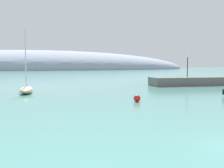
# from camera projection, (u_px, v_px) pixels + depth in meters

# --- Properties ---
(breakwater_rocks) EXTENTS (20.60, 7.59, 1.66)m
(breakwater_rocks) POSITION_uv_depth(u_px,v_px,m) (199.00, 81.00, 55.95)
(breakwater_rocks) COLOR #66605B
(breakwater_rocks) RESTS_ON ground
(distant_ridge) EXTENTS (257.23, 76.83, 30.56)m
(distant_ridge) POSITION_uv_depth(u_px,v_px,m) (42.00, 70.00, 218.48)
(distant_ridge) COLOR #8E99AD
(distant_ridge) RESTS_ON ground
(sailboat_sand_near_shore) EXTENTS (2.95, 6.05, 9.27)m
(sailboat_sand_near_shore) POSITION_uv_depth(u_px,v_px,m) (26.00, 89.00, 40.27)
(sailboat_sand_near_shore) COLOR #C6B284
(sailboat_sand_near_shore) RESTS_ON water
(mooring_buoy_red) EXTENTS (0.79, 0.79, 0.79)m
(mooring_buoy_red) POSITION_uv_depth(u_px,v_px,m) (137.00, 98.00, 31.08)
(mooring_buoy_red) COLOR red
(mooring_buoy_red) RESTS_ON water
(harbor_lamp_post) EXTENTS (0.36, 0.36, 4.32)m
(harbor_lamp_post) POSITION_uv_depth(u_px,v_px,m) (187.00, 64.00, 54.80)
(harbor_lamp_post) COLOR black
(harbor_lamp_post) RESTS_ON breakwater_rocks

